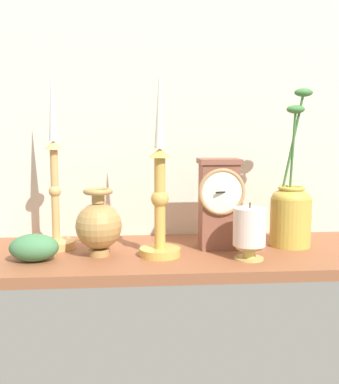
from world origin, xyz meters
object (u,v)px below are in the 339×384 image
at_px(mantel_clock, 219,202).
at_px(candlestick_tall_left, 160,194).
at_px(brass_vase_jar, 291,211).
at_px(brass_vase_bulbous, 99,225).
at_px(candlestick_tall_center, 55,193).
at_px(pillar_candle_front, 249,231).

bearing_deg(mantel_clock, candlestick_tall_left, -156.99).
bearing_deg(brass_vase_jar, brass_vase_bulbous, -173.26).
height_order(candlestick_tall_center, brass_vase_bulbous, candlestick_tall_center).
height_order(candlestick_tall_center, pillar_candle_front, candlestick_tall_center).
bearing_deg(candlestick_tall_left, pillar_candle_front, -12.83).
distance_m(candlestick_tall_left, brass_vase_bulbous, 0.16).
height_order(brass_vase_jar, pillar_candle_front, brass_vase_jar).
distance_m(candlestick_tall_left, brass_vase_jar, 0.34).
xyz_separation_m(mantel_clock, candlestick_tall_left, (-0.14, -0.06, 0.03)).
distance_m(candlestick_tall_left, candlestick_tall_center, 0.26).
height_order(candlestick_tall_left, brass_vase_jar, candlestick_tall_left).
xyz_separation_m(candlestick_tall_center, pillar_candle_front, (0.44, -0.13, -0.07)).
relative_size(candlestick_tall_center, pillar_candle_front, 3.42).
bearing_deg(candlestick_tall_center, brass_vase_jar, -2.23).
height_order(mantel_clock, candlestick_tall_left, candlestick_tall_left).
relative_size(mantel_clock, brass_vase_jar, 0.57).
distance_m(mantel_clock, brass_vase_jar, 0.18).
xyz_separation_m(candlestick_tall_left, brass_vase_jar, (0.32, 0.07, -0.06)).
distance_m(brass_vase_jar, pillar_candle_front, 0.17).
bearing_deg(candlestick_tall_left, mantel_clock, 23.01).
xyz_separation_m(candlestick_tall_center, brass_vase_jar, (0.57, -0.02, -0.05)).
height_order(brass_vase_bulbous, pillar_candle_front, brass_vase_bulbous).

